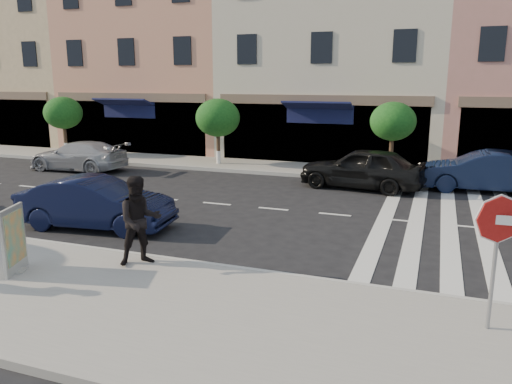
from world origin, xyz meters
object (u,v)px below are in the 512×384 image
at_px(stop_sign, 498,231).
at_px(walker, 140,221).
at_px(car_far_left, 78,156).
at_px(car_far_mid, 362,168).
at_px(car_far_right, 484,172).
at_px(car_near_mid, 96,203).
at_px(poster_board, 14,241).

xyz_separation_m(stop_sign, walker, (-6.85, 0.62, -0.67)).
bearing_deg(stop_sign, car_far_left, 145.58).
xyz_separation_m(walker, car_far_mid, (3.25, 10.10, -0.33)).
bearing_deg(car_far_right, walker, -37.02).
xyz_separation_m(stop_sign, car_far_mid, (-3.60, 10.72, -0.99)).
bearing_deg(car_far_right, car_near_mid, -52.77).
xyz_separation_m(stop_sign, car_far_left, (-16.36, 10.22, -1.12)).
bearing_deg(car_far_left, car_far_mid, 91.52).
bearing_deg(poster_board, car_far_left, 104.77).
bearing_deg(car_far_mid, car_near_mid, -31.25).
bearing_deg(car_far_right, poster_board, -40.89).
height_order(poster_board, car_near_mid, poster_board).
xyz_separation_m(poster_board, car_near_mid, (-0.75, 3.61, -0.11)).
height_order(walker, car_far_left, walker).
bearing_deg(car_far_mid, poster_board, -18.31).
xyz_separation_m(walker, car_far_right, (7.56, 11.10, -0.36)).
relative_size(car_far_left, car_far_right, 1.00).
height_order(car_near_mid, car_far_right, car_far_right).
bearing_deg(stop_sign, car_near_mid, 160.97).
relative_size(car_near_mid, car_far_right, 0.94).
xyz_separation_m(walker, poster_board, (-2.18, -1.31, -0.30)).
bearing_deg(car_far_right, car_far_mid, -79.69).
xyz_separation_m(walker, car_far_left, (-9.50, 9.60, -0.45)).
bearing_deg(walker, poster_board, 166.70).
bearing_deg(car_far_right, stop_sign, -6.21).
distance_m(walker, car_far_left, 13.52).
height_order(poster_board, car_far_mid, car_far_mid).
xyz_separation_m(car_near_mid, car_far_left, (-6.57, 7.30, -0.04)).
xyz_separation_m(poster_board, car_far_right, (9.74, 12.41, -0.07)).
distance_m(stop_sign, car_far_left, 19.32).
bearing_deg(car_near_mid, car_far_left, 35.55).
relative_size(stop_sign, car_far_left, 0.48).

